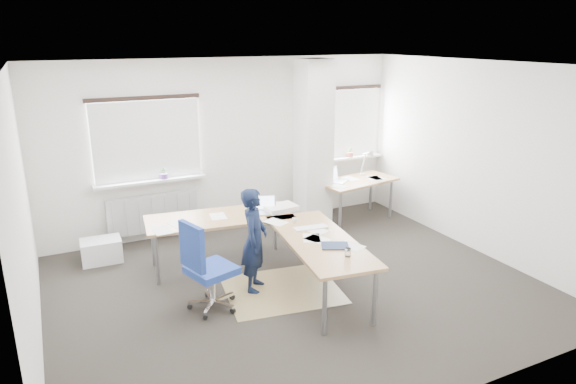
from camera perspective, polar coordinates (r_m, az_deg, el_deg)
name	(u,v)px	position (r m, az deg, el deg)	size (l,w,h in m)	color
ground	(296,287)	(6.77, 0.93, -10.49)	(6.00, 6.00, 0.00)	#2A2522
room_shell	(294,147)	(6.64, 0.63, 5.02)	(6.04, 5.04, 2.82)	silver
floor_mat	(282,289)	(6.70, -0.66, -10.78)	(1.42, 1.20, 0.01)	#968252
white_crate	(102,251)	(7.88, -20.01, -6.13)	(0.55, 0.39, 0.33)	white
desk_main	(270,229)	(6.74, -2.02, -4.16)	(2.41, 2.88, 0.96)	olive
desk_side	(357,182)	(8.97, 7.66, 1.07)	(1.50, 0.93, 1.22)	olive
task_chair	(209,285)	(6.19, -8.72, -10.20)	(0.64, 0.62, 1.13)	navy
person	(254,240)	(6.47, -3.76, -5.34)	(0.49, 0.32, 1.34)	black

